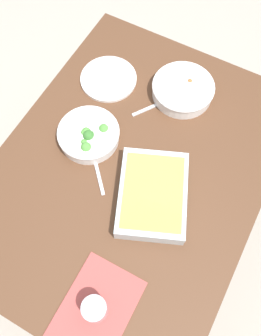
# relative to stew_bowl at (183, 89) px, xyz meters

# --- Properties ---
(ground_plane) EXTENTS (6.00, 6.00, 0.00)m
(ground_plane) POSITION_rel_stew_bowl_xyz_m (0.37, -0.02, -0.77)
(ground_plane) COLOR #B2A899
(dining_table) EXTENTS (1.20, 0.90, 0.74)m
(dining_table) POSITION_rel_stew_bowl_xyz_m (0.37, -0.02, -0.12)
(dining_table) COLOR brown
(dining_table) RESTS_ON ground_plane
(placemat) EXTENTS (0.28, 0.20, 0.00)m
(placemat) POSITION_rel_stew_bowl_xyz_m (0.82, 0.11, -0.03)
(placemat) COLOR #B24C47
(placemat) RESTS_ON dining_table
(stew_bowl) EXTENTS (0.24, 0.24, 0.06)m
(stew_bowl) POSITION_rel_stew_bowl_xyz_m (0.00, 0.00, 0.00)
(stew_bowl) COLOR white
(stew_bowl) RESTS_ON dining_table
(broccoli_bowl) EXTENTS (0.22, 0.22, 0.07)m
(broccoli_bowl) POSITION_rel_stew_bowl_xyz_m (0.34, -0.21, -0.00)
(broccoli_bowl) COLOR white
(broccoli_bowl) RESTS_ON dining_table
(baking_dish) EXTENTS (0.36, 0.32, 0.06)m
(baking_dish) POSITION_rel_stew_bowl_xyz_m (0.43, 0.09, 0.00)
(baking_dish) COLOR silver
(baking_dish) RESTS_ON dining_table
(drink_cup) EXTENTS (0.07, 0.07, 0.08)m
(drink_cup) POSITION_rel_stew_bowl_xyz_m (0.82, 0.11, 0.01)
(drink_cup) COLOR #B2BCC6
(drink_cup) RESTS_ON dining_table
(side_plate) EXTENTS (0.22, 0.22, 0.01)m
(side_plate) POSITION_rel_stew_bowl_xyz_m (0.07, -0.28, -0.03)
(side_plate) COLOR white
(side_plate) RESTS_ON dining_table
(spoon_by_stew) EXTENTS (0.15, 0.11, 0.01)m
(spoon_by_stew) POSITION_rel_stew_bowl_xyz_m (0.08, -0.06, -0.03)
(spoon_by_stew) COLOR silver
(spoon_by_stew) RESTS_ON dining_table
(spoon_by_broccoli) EXTENTS (0.14, 0.13, 0.01)m
(spoon_by_broccoli) POSITION_rel_stew_bowl_xyz_m (0.42, -0.13, -0.03)
(spoon_by_broccoli) COLOR silver
(spoon_by_broccoli) RESTS_ON dining_table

